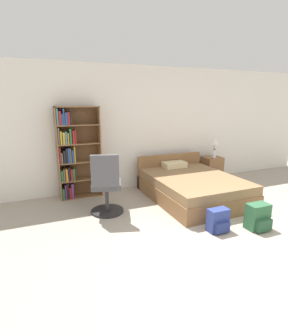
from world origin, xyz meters
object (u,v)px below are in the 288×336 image
object	(u,v)px
nightstand	(212,169)
backpack_blue	(218,221)
table_lamp	(215,142)
backpack_green	(258,217)
office_chair	(106,187)
water_bottle	(214,154)
bed	(191,186)
bookshelf	(73,153)

from	to	relation	value
nightstand	backpack_blue	distance (m)	2.66
table_lamp	backpack_green	distance (m)	2.63
office_chair	backpack_green	distance (m)	2.41
nightstand	water_bottle	bearing A→B (deg)	-106.53
table_lamp	backpack_blue	world-z (taller)	table_lamp
table_lamp	backpack_blue	size ratio (longest dim) A/B	1.31
office_chair	nightstand	xyz separation A→B (m)	(2.87, 0.97, -0.20)
bed	office_chair	xyz separation A→B (m)	(-1.74, -0.12, 0.25)
water_bottle	bed	bearing A→B (deg)	-145.55
bed	table_lamp	size ratio (longest dim) A/B	4.47
nightstand	water_bottle	world-z (taller)	water_bottle
water_bottle	backpack_blue	world-z (taller)	water_bottle
bookshelf	backpack_green	bearing A→B (deg)	-46.54
backpack_blue	nightstand	bearing A→B (deg)	55.38
backpack_green	table_lamp	bearing A→B (deg)	68.18
office_chair	bookshelf	bearing A→B (deg)	108.95
bookshelf	water_bottle	xyz separation A→B (m)	(3.20, -0.18, -0.23)
bed	water_bottle	bearing A→B (deg)	34.45
bed	backpack_blue	size ratio (longest dim) A/B	5.85
nightstand	table_lamp	distance (m)	0.65
bed	backpack_green	bearing A→B (deg)	-82.15
bed	backpack_green	distance (m)	1.52
backpack_blue	backpack_green	bearing A→B (deg)	-15.73
water_bottle	backpack_green	xyz separation A→B (m)	(-0.89, -2.26, -0.49)
bed	backpack_green	xyz separation A→B (m)	(0.21, -1.51, -0.05)
office_chair	backpack_green	bearing A→B (deg)	-35.41
office_chair	nightstand	distance (m)	3.03
office_chair	nightstand	world-z (taller)	office_chair
bed	table_lamp	distance (m)	1.57
bed	water_bottle	xyz separation A→B (m)	(1.09, 0.75, 0.44)
bookshelf	table_lamp	xyz separation A→B (m)	(3.25, -0.11, 0.03)
bed	backpack_green	size ratio (longest dim) A/B	5.17
bookshelf	backpack_green	xyz separation A→B (m)	(2.31, -2.44, -0.72)
bookshelf	bed	bearing A→B (deg)	-23.90
backpack_blue	table_lamp	bearing A→B (deg)	54.77
nightstand	table_lamp	xyz separation A→B (m)	(0.02, -0.02, 0.65)
bed	office_chair	size ratio (longest dim) A/B	1.89
office_chair	backpack_green	xyz separation A→B (m)	(1.95, -1.39, -0.30)
office_chair	water_bottle	world-z (taller)	office_chair
bed	water_bottle	size ratio (longest dim) A/B	9.33
office_chair	backpack_green	world-z (taller)	office_chair
bookshelf	backpack_blue	xyz separation A→B (m)	(1.72, -2.27, -0.74)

